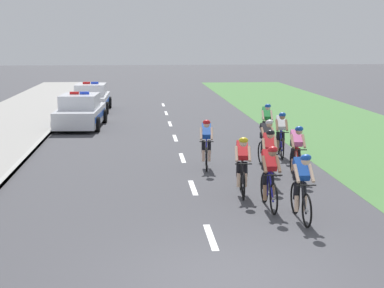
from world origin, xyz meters
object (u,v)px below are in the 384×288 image
(cyclist_lead, at_px, (302,185))
(police_car_second, at_px, (91,99))
(cyclist_second, at_px, (269,176))
(cyclist_fourth, at_px, (269,155))
(police_car_nearest, at_px, (80,112))
(cyclist_third, at_px, (242,164))
(cyclist_eighth, at_px, (281,133))
(cyclist_ninth, at_px, (267,123))
(cyclist_sixth, at_px, (266,142))
(cyclist_seventh, at_px, (206,143))
(cyclist_fifth, at_px, (297,151))

(cyclist_lead, distance_m, police_car_second, 21.32)
(cyclist_second, bearing_deg, police_car_second, 106.07)
(cyclist_fourth, relative_size, police_car_nearest, 0.38)
(cyclist_third, xyz_separation_m, police_car_nearest, (-5.19, 12.14, -0.11))
(cyclist_eighth, height_order, police_car_nearest, police_car_nearest)
(cyclist_third, distance_m, cyclist_fourth, 1.46)
(cyclist_third, height_order, cyclist_ninth, same)
(cyclist_lead, bearing_deg, cyclist_ninth, 82.42)
(cyclist_sixth, height_order, cyclist_ninth, same)
(cyclist_lead, bearing_deg, cyclist_seventh, 104.89)
(cyclist_fourth, xyz_separation_m, police_car_nearest, (-6.11, 11.01, -0.11))
(cyclist_eighth, bearing_deg, cyclist_third, -113.96)
(police_car_second, bearing_deg, cyclist_lead, -73.39)
(cyclist_third, bearing_deg, police_car_nearest, 113.14)
(cyclist_eighth, bearing_deg, police_car_second, 118.61)
(cyclist_second, relative_size, cyclist_ninth, 1.00)
(cyclist_fourth, distance_m, cyclist_seventh, 2.57)
(police_car_nearest, bearing_deg, cyclist_eighth, -45.19)
(cyclist_lead, height_order, police_car_second, police_car_second)
(cyclist_ninth, bearing_deg, cyclist_lead, -97.58)
(police_car_second, bearing_deg, cyclist_sixth, -66.81)
(cyclist_fourth, bearing_deg, cyclist_lead, -90.23)
(cyclist_sixth, bearing_deg, cyclist_fourth, -100.23)
(cyclist_ninth, bearing_deg, cyclist_fifth, -93.45)
(police_car_second, bearing_deg, cyclist_seventh, -72.76)
(cyclist_lead, relative_size, cyclist_fifth, 1.00)
(cyclist_sixth, bearing_deg, cyclist_ninth, 77.94)
(cyclist_seventh, xyz_separation_m, police_car_nearest, (-4.64, 8.91, -0.11))
(cyclist_ninth, bearing_deg, police_car_second, 124.20)
(cyclist_fifth, bearing_deg, cyclist_sixth, 112.25)
(police_car_nearest, bearing_deg, police_car_second, 89.99)
(cyclist_lead, bearing_deg, cyclist_sixth, 86.05)
(cyclist_fifth, relative_size, police_car_nearest, 0.38)
(cyclist_third, distance_m, cyclist_seventh, 3.28)
(cyclist_second, bearing_deg, cyclist_fourth, 78.14)
(cyclist_lead, xyz_separation_m, cyclist_seventh, (-1.46, 5.48, 0.00))
(cyclist_third, xyz_separation_m, cyclist_ninth, (2.18, 7.34, 0.00))
(cyclist_sixth, relative_size, police_car_second, 0.39)
(cyclist_sixth, distance_m, police_car_second, 16.42)
(cyclist_third, distance_m, police_car_second, 18.91)
(cyclist_seventh, bearing_deg, cyclist_fourth, -55.08)
(cyclist_third, xyz_separation_m, cyclist_sixth, (1.28, 3.10, 0.00))
(cyclist_seventh, bearing_deg, cyclist_fifth, -32.50)
(cyclist_second, relative_size, cyclist_third, 1.00)
(cyclist_third, height_order, cyclist_fourth, same)
(cyclist_seventh, bearing_deg, cyclist_third, -80.35)
(cyclist_third, relative_size, cyclist_sixth, 1.00)
(cyclist_lead, relative_size, cyclist_ninth, 1.00)
(cyclist_fourth, height_order, police_car_nearest, police_car_nearest)
(cyclist_lead, relative_size, cyclist_fourth, 1.00)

